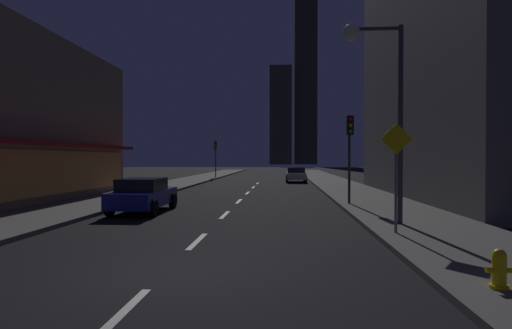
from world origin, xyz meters
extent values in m
cube|color=black|center=(0.00, 32.00, -0.05)|extent=(78.00, 136.00, 0.10)
cube|color=#605E59|center=(7.00, 32.00, 0.07)|extent=(4.00, 76.00, 0.15)
cube|color=#605E59|center=(-7.00, 32.00, 0.07)|extent=(4.00, 76.00, 0.15)
cube|color=silver|center=(0.00, -2.00, 0.01)|extent=(0.16, 2.20, 0.01)
cube|color=silver|center=(0.00, 3.20, 0.01)|extent=(0.16, 2.20, 0.01)
cube|color=silver|center=(0.00, 8.40, 0.01)|extent=(0.16, 2.20, 0.01)
cube|color=silver|center=(0.00, 13.60, 0.01)|extent=(0.16, 2.20, 0.01)
cube|color=silver|center=(0.00, 18.80, 0.01)|extent=(0.16, 2.20, 0.01)
cube|color=silver|center=(0.00, 24.00, 0.01)|extent=(0.16, 2.20, 0.01)
cube|color=silver|center=(0.00, 29.20, 0.01)|extent=(0.16, 2.20, 0.01)
cube|color=#D88C3F|center=(-9.00, 10.45, 1.60)|extent=(0.10, 18.19, 2.20)
cube|color=maroon|center=(-8.60, 10.45, 3.00)|extent=(0.90, 18.79, 0.20)
cube|color=slate|center=(14.50, 16.00, 8.53)|extent=(11.00, 20.00, 17.07)
cube|color=#3E3B2E|center=(1.35, 153.54, 19.47)|extent=(8.68, 7.70, 38.93)
cube|color=#323026|center=(11.37, 157.17, 39.37)|extent=(8.95, 8.66, 78.73)
cube|color=navy|center=(-3.60, 9.12, 0.61)|extent=(1.80, 4.20, 0.65)
cube|color=black|center=(-3.60, 8.92, 1.17)|extent=(1.64, 2.00, 0.55)
cylinder|color=black|center=(-4.48, 10.52, 0.34)|extent=(0.22, 0.68, 0.68)
cylinder|color=black|center=(-2.72, 10.52, 0.34)|extent=(0.22, 0.68, 0.68)
cylinder|color=black|center=(-4.48, 7.72, 0.34)|extent=(0.22, 0.68, 0.68)
cylinder|color=black|center=(-2.72, 7.72, 0.34)|extent=(0.22, 0.68, 0.68)
sphere|color=white|center=(-4.15, 11.17, 0.67)|extent=(0.18, 0.18, 0.18)
sphere|color=white|center=(-3.05, 11.17, 0.67)|extent=(0.18, 0.18, 0.18)
cube|color=silver|center=(3.60, 31.59, 0.61)|extent=(1.80, 4.20, 0.65)
cube|color=black|center=(3.60, 31.39, 1.17)|extent=(1.64, 2.00, 0.55)
cylinder|color=black|center=(2.72, 32.99, 0.34)|extent=(0.22, 0.68, 0.68)
cylinder|color=black|center=(4.48, 32.99, 0.34)|extent=(0.22, 0.68, 0.68)
cylinder|color=black|center=(2.72, 30.19, 0.34)|extent=(0.22, 0.68, 0.68)
cylinder|color=black|center=(4.48, 30.19, 0.34)|extent=(0.22, 0.68, 0.68)
sphere|color=white|center=(3.05, 33.64, 0.67)|extent=(0.18, 0.18, 0.18)
sphere|color=white|center=(4.15, 33.64, 0.67)|extent=(0.18, 0.18, 0.18)
cylinder|color=yellow|center=(5.90, -0.87, 0.43)|extent=(0.22, 0.22, 0.55)
sphere|color=yellow|center=(5.90, -0.87, 0.70)|extent=(0.21, 0.21, 0.21)
cylinder|color=yellow|center=(5.90, -0.87, 0.18)|extent=(0.30, 0.30, 0.06)
cylinder|color=yellow|center=(5.74, -0.87, 0.45)|extent=(0.10, 0.10, 0.10)
cylinder|color=yellow|center=(6.06, -0.87, 0.45)|extent=(0.10, 0.10, 0.10)
cylinder|color=#B2B2B2|center=(-5.90, 16.79, 0.43)|extent=(0.22, 0.22, 0.55)
sphere|color=#B2B2B2|center=(-5.90, 16.79, 0.70)|extent=(0.21, 0.21, 0.21)
cylinder|color=#B2B2B2|center=(-5.90, 16.79, 0.18)|extent=(0.30, 0.30, 0.06)
cylinder|color=#B2B2B2|center=(-6.06, 16.79, 0.45)|extent=(0.10, 0.10, 0.10)
cylinder|color=#B2B2B2|center=(-5.74, 16.79, 0.45)|extent=(0.10, 0.10, 0.10)
cylinder|color=#2D2D2D|center=(5.50, 11.70, 2.25)|extent=(0.12, 0.12, 4.20)
cube|color=black|center=(5.50, 11.50, 3.85)|extent=(0.32, 0.24, 0.90)
sphere|color=red|center=(5.50, 11.37, 4.13)|extent=(0.18, 0.18, 0.18)
sphere|color=#F2B20C|center=(5.50, 11.37, 3.85)|extent=(0.18, 0.18, 0.18)
sphere|color=#19D833|center=(5.50, 11.37, 3.57)|extent=(0.18, 0.18, 0.18)
cylinder|color=#2D2D2D|center=(-5.50, 38.64, 2.25)|extent=(0.12, 0.12, 4.20)
cube|color=black|center=(-5.50, 38.44, 3.85)|extent=(0.32, 0.24, 0.90)
sphere|color=red|center=(-5.50, 38.31, 4.13)|extent=(0.18, 0.18, 0.18)
sphere|color=#F2B20C|center=(-5.50, 38.31, 3.85)|extent=(0.18, 0.18, 0.18)
sphere|color=#19D833|center=(-5.50, 38.31, 3.57)|extent=(0.18, 0.18, 0.18)
cylinder|color=#38383D|center=(6.20, 5.80, 3.40)|extent=(0.16, 0.16, 6.50)
cylinder|color=#38383D|center=(5.40, 5.80, 6.55)|extent=(1.60, 0.12, 0.12)
sphere|color=#FCF7CC|center=(4.60, 5.80, 6.45)|extent=(0.56, 0.56, 0.56)
cylinder|color=slate|center=(5.60, 4.11, 1.35)|extent=(0.08, 0.08, 2.40)
cube|color=yellow|center=(5.60, 4.08, 2.85)|extent=(0.91, 0.03, 0.91)
camera|label=1|loc=(2.36, -7.69, 2.28)|focal=28.23mm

